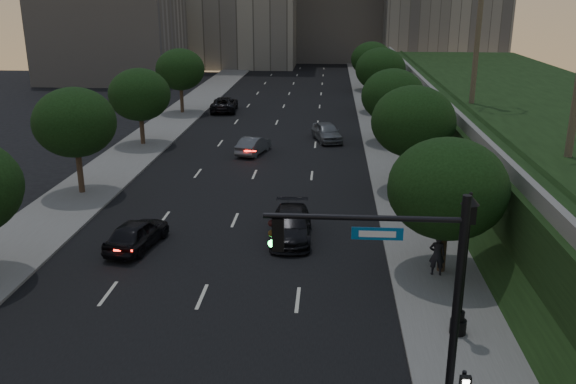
# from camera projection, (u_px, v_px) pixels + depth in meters

# --- Properties ---
(ground) EXTENTS (160.00, 160.00, 0.00)m
(ground) POSITION_uv_depth(u_px,v_px,m) (172.00, 367.00, 20.62)
(ground) COLOR black
(ground) RESTS_ON ground
(road_surface) EXTENTS (16.00, 140.00, 0.02)m
(road_surface) POSITION_uv_depth(u_px,v_px,m) (265.00, 150.00, 49.05)
(road_surface) COLOR black
(road_surface) RESTS_ON ground
(sidewalk_right) EXTENTS (4.50, 140.00, 0.15)m
(sidewalk_right) POSITION_uv_depth(u_px,v_px,m) (393.00, 151.00, 48.36)
(sidewalk_right) COLOR slate
(sidewalk_right) RESTS_ON ground
(sidewalk_left) EXTENTS (4.50, 140.00, 0.15)m
(sidewalk_left) POSITION_uv_depth(u_px,v_px,m) (140.00, 147.00, 49.71)
(sidewalk_left) COLOR slate
(sidewalk_left) RESTS_ON ground
(embankment) EXTENTS (18.00, 90.00, 4.00)m
(embankment) POSITION_uv_depth(u_px,v_px,m) (557.00, 136.00, 45.09)
(embankment) COLOR black
(embankment) RESTS_ON ground
(parapet_wall) EXTENTS (0.35, 90.00, 0.70)m
(parapet_wall) POSITION_uv_depth(u_px,v_px,m) (443.00, 103.00, 44.92)
(parapet_wall) COLOR slate
(parapet_wall) RESTS_ON embankment
(office_block_filler) EXTENTS (18.00, 16.00, 14.00)m
(office_block_filler) POSITION_uv_depth(u_px,v_px,m) (112.00, 30.00, 86.52)
(office_block_filler) COLOR #9F9A91
(office_block_filler) RESTS_ON ground
(tree_right_a) EXTENTS (5.20, 5.20, 6.24)m
(tree_right_a) POSITION_uv_depth(u_px,v_px,m) (448.00, 189.00, 26.27)
(tree_right_a) COLOR #38281C
(tree_right_a) RESTS_ON ground
(tree_right_b) EXTENTS (5.20, 5.20, 6.74)m
(tree_right_b) POSITION_uv_depth(u_px,v_px,m) (413.00, 122.00, 37.49)
(tree_right_b) COLOR #38281C
(tree_right_b) RESTS_ON ground
(tree_right_c) EXTENTS (5.20, 5.20, 6.24)m
(tree_right_c) POSITION_uv_depth(u_px,v_px,m) (393.00, 96.00, 49.97)
(tree_right_c) COLOR #38281C
(tree_right_c) RESTS_ON ground
(tree_right_d) EXTENTS (5.20, 5.20, 6.74)m
(tree_right_d) POSITION_uv_depth(u_px,v_px,m) (380.00, 69.00, 63.09)
(tree_right_d) COLOR #38281C
(tree_right_d) RESTS_ON ground
(tree_right_e) EXTENTS (5.20, 5.20, 6.24)m
(tree_right_e) POSITION_uv_depth(u_px,v_px,m) (371.00, 59.00, 77.47)
(tree_right_e) COLOR #38281C
(tree_right_e) RESTS_ON ground
(tree_left_b) EXTENTS (5.00, 5.00, 6.71)m
(tree_left_b) POSITION_uv_depth(u_px,v_px,m) (75.00, 122.00, 36.94)
(tree_left_b) COLOR #38281C
(tree_left_b) RESTS_ON ground
(tree_left_c) EXTENTS (5.00, 5.00, 6.34)m
(tree_left_c) POSITION_uv_depth(u_px,v_px,m) (139.00, 95.00, 49.38)
(tree_left_c) COLOR #38281C
(tree_left_c) RESTS_ON ground
(tree_left_d) EXTENTS (5.00, 5.00, 6.71)m
(tree_left_d) POSITION_uv_depth(u_px,v_px,m) (180.00, 69.00, 62.53)
(tree_left_d) COLOR #38281C
(tree_left_d) RESTS_ON ground
(traffic_signal_mast) EXTENTS (5.68, 0.56, 7.00)m
(traffic_signal_mast) POSITION_uv_depth(u_px,v_px,m) (417.00, 307.00, 17.09)
(traffic_signal_mast) COLOR black
(traffic_signal_mast) RESTS_ON ground
(street_lamp) EXTENTS (0.64, 0.64, 5.62)m
(street_lamp) POSITION_uv_depth(u_px,v_px,m) (463.00, 272.00, 21.61)
(street_lamp) COLOR black
(street_lamp) RESTS_ON ground
(sedan_near_left) EXTENTS (2.54, 4.64, 1.50)m
(sedan_near_left) POSITION_uv_depth(u_px,v_px,m) (137.00, 233.00, 30.07)
(sedan_near_left) COLOR black
(sedan_near_left) RESTS_ON ground
(sedan_mid_left) EXTENTS (2.51, 4.44, 1.39)m
(sedan_mid_left) POSITION_uv_depth(u_px,v_px,m) (254.00, 145.00, 47.76)
(sedan_mid_left) COLOR #515458
(sedan_mid_left) RESTS_ON ground
(sedan_far_left) EXTENTS (2.99, 5.78, 1.56)m
(sedan_far_left) POSITION_uv_depth(u_px,v_px,m) (224.00, 104.00, 64.87)
(sedan_far_left) COLOR black
(sedan_far_left) RESTS_ON ground
(sedan_near_right) EXTENTS (2.22, 5.13, 1.47)m
(sedan_near_right) POSITION_uv_depth(u_px,v_px,m) (291.00, 225.00, 31.20)
(sedan_near_right) COLOR black
(sedan_near_right) RESTS_ON ground
(sedan_far_right) EXTENTS (3.08, 5.02, 1.59)m
(sedan_far_right) POSITION_uv_depth(u_px,v_px,m) (327.00, 132.00, 51.86)
(sedan_far_right) COLOR slate
(sedan_far_right) RESTS_ON ground
(pedestrian_a) EXTENTS (0.72, 0.50, 1.91)m
(pedestrian_a) POSITION_uv_depth(u_px,v_px,m) (437.00, 255.00, 26.77)
(pedestrian_a) COLOR black
(pedestrian_a) RESTS_ON sidewalk_right
(pedestrian_b) EXTENTS (0.89, 0.74, 1.66)m
(pedestrian_b) POSITION_uv_depth(u_px,v_px,m) (457.00, 221.00, 31.10)
(pedestrian_b) COLOR black
(pedestrian_b) RESTS_ON sidewalk_right
(pedestrian_c) EXTENTS (1.20, 0.88, 1.89)m
(pedestrian_c) POSITION_uv_depth(u_px,v_px,m) (428.00, 210.00, 32.25)
(pedestrian_c) COLOR black
(pedestrian_c) RESTS_ON sidewalk_right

